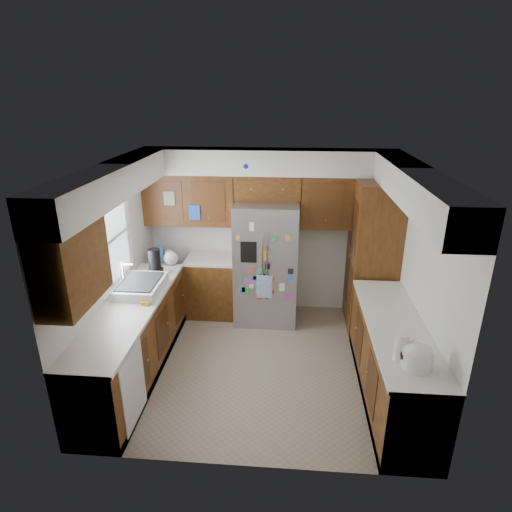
# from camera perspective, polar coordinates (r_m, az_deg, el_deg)

# --- Properties ---
(floor) EXTENTS (3.60, 3.60, 0.00)m
(floor) POSITION_cam_1_polar(r_m,az_deg,el_deg) (5.62, 0.54, -14.14)
(floor) COLOR gray
(floor) RESTS_ON ground
(room_shell) EXTENTS (3.64, 3.24, 2.52)m
(room_shell) POSITION_cam_1_polar(r_m,az_deg,el_deg) (5.15, -0.27, 5.14)
(room_shell) COLOR silver
(room_shell) RESTS_ON ground
(left_counter_run) EXTENTS (1.36, 3.20, 0.92)m
(left_counter_run) POSITION_cam_1_polar(r_m,az_deg,el_deg) (5.65, -13.52, -9.39)
(left_counter_run) COLOR #46200D
(left_counter_run) RESTS_ON ground
(right_counter_run) EXTENTS (0.63, 2.25, 0.92)m
(right_counter_run) POSITION_cam_1_polar(r_m,az_deg,el_deg) (5.11, 17.64, -13.51)
(right_counter_run) COLOR #46200D
(right_counter_run) RESTS_ON ground
(pantry) EXTENTS (0.60, 0.90, 2.15)m
(pantry) POSITION_cam_1_polar(r_m,az_deg,el_deg) (6.23, 15.26, 0.01)
(pantry) COLOR #46200D
(pantry) RESTS_ON ground
(fridge) EXTENTS (0.90, 0.79, 1.80)m
(fridge) POSITION_cam_1_polar(r_m,az_deg,el_deg) (6.24, 1.37, -0.90)
(fridge) COLOR gray
(fridge) RESTS_ON ground
(bridge_cabinet) EXTENTS (0.96, 0.34, 0.35)m
(bridge_cabinet) POSITION_cam_1_polar(r_m,az_deg,el_deg) (6.14, 1.59, 9.23)
(bridge_cabinet) COLOR #46200D
(bridge_cabinet) RESTS_ON fridge
(fridge_top_items) EXTENTS (0.78, 0.37, 0.28)m
(fridge_top_items) POSITION_cam_1_polar(r_m,az_deg,el_deg) (6.06, 1.20, 11.98)
(fridge_top_items) COLOR #0E1B98
(fridge_top_items) RESTS_ON bridge_cabinet
(sink_assembly) EXTENTS (0.52, 0.74, 0.37)m
(sink_assembly) POSITION_cam_1_polar(r_m,az_deg,el_deg) (5.50, -15.17, -3.89)
(sink_assembly) COLOR silver
(sink_assembly) RESTS_ON left_counter_run
(left_counter_clutter) EXTENTS (0.41, 0.84, 0.38)m
(left_counter_clutter) POSITION_cam_1_polar(r_m,az_deg,el_deg) (6.08, -12.59, -0.52)
(left_counter_clutter) COLOR black
(left_counter_clutter) RESTS_ON left_counter_run
(rice_cooker) EXTENTS (0.29, 0.27, 0.24)m
(rice_cooker) POSITION_cam_1_polar(r_m,az_deg,el_deg) (4.17, 20.77, -12.26)
(rice_cooker) COLOR white
(rice_cooker) RESTS_ON right_counter_run
(paper_towel) EXTENTS (0.12, 0.12, 0.28)m
(paper_towel) POSITION_cam_1_polar(r_m,az_deg,el_deg) (4.21, 18.76, -11.44)
(paper_towel) COLOR white
(paper_towel) RESTS_ON right_counter_run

